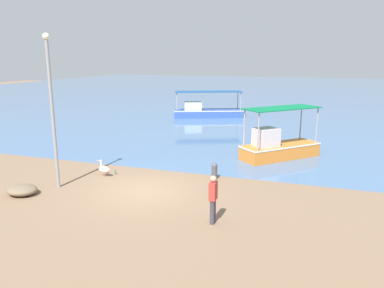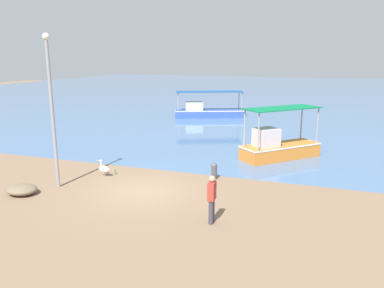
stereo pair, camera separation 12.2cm
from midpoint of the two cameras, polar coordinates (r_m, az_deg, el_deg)
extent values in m
plane|color=#81654C|center=(16.04, -7.57, -7.13)|extent=(120.00, 120.00, 0.00)
cube|color=#4D709D|center=(62.07, 12.45, 7.76)|extent=(110.00, 90.00, 0.00)
cube|color=orange|center=(21.46, 13.08, -1.03)|extent=(4.24, 4.31, 0.78)
cube|color=silver|center=(21.38, 13.13, -0.12)|extent=(4.30, 4.37, 0.08)
cylinder|color=#99999E|center=(22.97, 16.11, 3.25)|extent=(0.08, 0.08, 1.99)
cylinder|color=#99999E|center=(22.08, 18.34, 2.72)|extent=(0.08, 0.08, 1.99)
cylinder|color=#99999E|center=(20.43, 7.79, 2.47)|extent=(0.08, 0.08, 1.99)
cylinder|color=#99999E|center=(19.43, 9.92, 1.84)|extent=(0.08, 0.08, 1.99)
cube|color=#0D7342|center=(21.01, 13.42, 5.35)|extent=(4.17, 4.24, 0.05)
cube|color=silver|center=(20.62, 11.03, 1.02)|extent=(1.58, 1.59, 0.99)
cube|color=#3759AD|center=(35.23, 2.36, 4.70)|extent=(6.53, 4.00, 0.68)
cube|color=silver|center=(35.19, 2.37, 5.18)|extent=(6.58, 4.05, 0.08)
cylinder|color=#99999E|center=(36.22, 6.89, 6.72)|extent=(0.08, 0.08, 1.66)
cylinder|color=#99999E|center=(34.75, 7.33, 6.44)|extent=(0.08, 0.08, 1.66)
cylinder|color=#99999E|center=(35.65, -2.44, 6.70)|extent=(0.08, 0.08, 1.66)
cylinder|color=#99999E|center=(34.15, -2.40, 6.41)|extent=(0.08, 0.08, 1.66)
cube|color=navy|center=(34.99, 2.39, 7.98)|extent=(6.38, 4.02, 0.05)
cube|color=beige|center=(35.02, 0.04, 5.83)|extent=(1.95, 1.74, 0.74)
cylinder|color=#E0997A|center=(18.17, -13.45, -4.57)|extent=(0.03, 0.03, 0.22)
cylinder|color=#E0997A|center=(18.25, -13.25, -4.48)|extent=(0.03, 0.03, 0.22)
ellipsoid|color=white|center=(18.16, -13.46, -3.77)|extent=(0.59, 0.35, 0.32)
ellipsoid|color=white|center=(18.00, -12.84, -3.82)|extent=(0.17, 0.14, 0.10)
cylinder|color=white|center=(18.19, -13.87, -3.02)|extent=(0.07, 0.07, 0.26)
sphere|color=white|center=(18.15, -13.90, -2.53)|extent=(0.11, 0.11, 0.11)
cone|color=#E5933F|center=(18.25, -14.30, -2.49)|extent=(0.30, 0.10, 0.06)
cylinder|color=gray|center=(16.67, -20.64, 3.94)|extent=(0.14, 0.14, 6.21)
sphere|color=#EAEACC|center=(16.51, -21.57, 15.01)|extent=(0.28, 0.28, 0.28)
cylinder|color=#47474C|center=(17.38, 3.23, -4.38)|extent=(0.27, 0.27, 0.60)
sphere|color=#4C4C51|center=(17.28, 3.25, -3.33)|extent=(0.28, 0.28, 0.28)
cylinder|color=#3F3A47|center=(12.81, 2.82, -10.36)|extent=(0.16, 0.16, 0.85)
cylinder|color=#3F3A47|center=(12.97, 3.02, -10.05)|extent=(0.16, 0.16, 0.85)
cube|color=#AC372E|center=(12.62, 2.96, -7.14)|extent=(0.23, 0.40, 0.62)
sphere|color=tan|center=(12.48, 2.98, -5.33)|extent=(0.22, 0.22, 0.22)
ellipsoid|color=#74624B|center=(16.98, -24.66, -6.38)|extent=(1.27, 1.08, 0.41)
cylinder|color=#3F7F4C|center=(18.46, -11.80, -4.24)|extent=(0.07, 0.07, 0.20)
cylinder|color=#3F7F4C|center=(18.42, -11.82, -3.84)|extent=(0.03, 0.03, 0.07)
camera|label=1|loc=(0.06, -90.19, -0.04)|focal=35.00mm
camera|label=2|loc=(0.06, 89.81, 0.04)|focal=35.00mm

